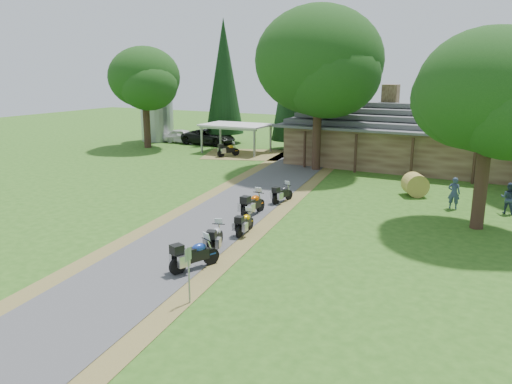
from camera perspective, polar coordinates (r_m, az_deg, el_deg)
The scene contains 22 objects.
ground at distance 21.27m, azimuth -9.77°, elevation -6.66°, with size 120.00×120.00×0.00m, color #2B5518.
driveway at distance 24.63m, azimuth -5.05°, elevation -3.63°, with size 46.00×46.00×0.00m, color #49494B.
lodge at distance 40.49m, azimuth 18.69°, elevation 6.15°, with size 21.40×9.40×4.90m, color brown, non-canonical shape.
silo at distance 54.02m, azimuth -11.28°, elevation 9.43°, with size 3.39×3.39×6.88m, color gray.
carport at distance 45.56m, azimuth -2.26°, elevation 6.16°, with size 5.90×3.93×2.56m, color silver, non-canonical shape.
car_white_sedan at distance 51.90m, azimuth -8.32°, elevation 6.54°, with size 5.35×2.26×1.78m, color silver.
car_dark_suv at distance 50.49m, azimuth -5.43°, elevation 6.72°, with size 5.99×2.55×2.29m, color black.
motorcycle_row_a at distance 19.03m, azimuth -7.04°, elevation -6.94°, with size 1.93×0.63×1.32m, color navy, non-canonical shape.
motorcycle_row_b at distance 20.96m, azimuth -4.62°, elevation -5.06°, with size 1.76×0.57×1.20m, color #AAACB3, non-canonical shape.
motorcycle_row_c at distance 22.96m, azimuth -1.29°, elevation -3.41°, with size 1.65×0.54×1.13m, color #E9AD00, non-canonical shape.
motorcycle_row_d at distance 25.71m, azimuth -0.34°, elevation -1.25°, with size 1.99×0.65×1.36m, color #C54E04, non-canonical shape.
motorcycle_row_e at distance 28.35m, azimuth 3.05°, elevation -0.07°, with size 1.66×0.54×1.13m, color black, non-canonical shape.
motorcycle_carport_a at distance 43.43m, azimuth -3.18°, elevation 4.92°, with size 1.88×0.61×1.28m, color gold, non-canonical shape.
person_a at distance 28.97m, azimuth 21.71°, elevation 0.18°, with size 0.58×0.42×2.04m, color #31405D.
person_b at distance 29.15m, azimuth 26.95°, elevation -0.36°, with size 0.56×0.40×1.95m, color #31405D.
hay_bale at distance 31.24m, azimuth 17.72°, elevation 0.80°, with size 1.35×1.35×1.24m, color olive.
sign_post at distance 16.33m, azimuth -7.68°, elevation -9.44°, with size 0.35×0.06×1.92m, color gray, non-canonical shape.
oak_lodge_left at distance 37.26m, azimuth 7.14°, elevation 12.32°, with size 9.22×9.22×12.89m, color #153811, non-canonical shape.
oak_driveway at distance 25.15m, azimuth 25.02°, elevation 7.64°, with size 6.62×6.62×10.44m, color #153811, non-canonical shape.
oak_silo at distance 49.12m, azimuth -12.57°, elevation 11.20°, with size 6.70×6.70×10.73m, color #153811, non-canonical shape.
cedar_near at distance 46.96m, azimuth 3.91°, elevation 11.90°, with size 3.36×3.36×11.59m, color black.
cedar_far at distance 51.22m, azimuth -3.67°, elevation 12.48°, with size 3.84×3.84×12.32m, color black.
Camera 1 is at (12.32, -15.69, 7.39)m, focal length 35.00 mm.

